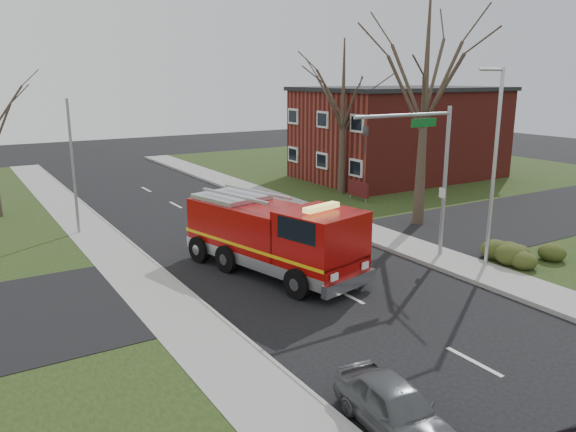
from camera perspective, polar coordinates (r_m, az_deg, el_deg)
ground at (r=21.52m, az=6.01°, el=-8.01°), size 120.00×120.00×0.00m
sidewalk_right at (r=25.55m, az=17.14°, el=-4.80°), size 2.40×80.00×0.15m
sidewalk_left at (r=18.64m, az=-9.59°, el=-11.49°), size 2.40×80.00×0.15m
brick_building at (r=46.22m, az=11.27°, el=8.29°), size 15.40×10.40×7.25m
health_center_sign at (r=36.98m, az=7.15°, el=2.72°), size 0.12×2.00×1.40m
hedge_corner at (r=26.95m, az=22.77°, el=-3.19°), size 2.80×2.00×0.90m
bare_tree_near at (r=30.79m, az=13.78°, el=12.45°), size 6.00×6.00×12.00m
bare_tree_far at (r=38.59m, az=5.63°, el=11.62°), size 5.25×5.25×10.50m
traffic_signal_mast at (r=24.79m, az=13.79°, el=5.88°), size 5.29×0.18×6.80m
streetlight_pole at (r=24.94m, az=20.18°, el=5.11°), size 1.48×0.16×8.40m
utility_pole_far at (r=30.55m, az=-20.99°, el=4.53°), size 0.14×0.14×7.00m
fire_engine at (r=23.37m, az=-1.43°, el=-2.23°), size 4.73×8.70×3.33m
parked_car_maroon at (r=13.85m, az=10.89°, el=-18.61°), size 1.85×3.80×1.25m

